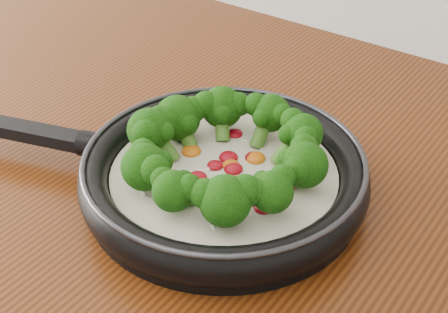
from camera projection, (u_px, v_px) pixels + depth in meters
The scene contains 1 object.
skillet at pixel (221, 170), 0.67m from camera, with size 0.49×0.37×0.08m.
Camera 1 is at (0.43, 0.63, 1.33)m, focal length 52.80 mm.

